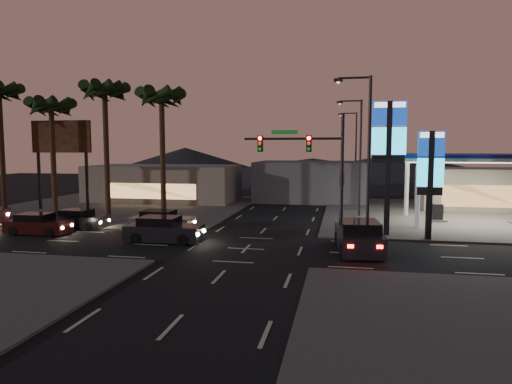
% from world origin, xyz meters
% --- Properties ---
extents(ground, '(140.00, 140.00, 0.00)m').
position_xyz_m(ground, '(0.00, 0.00, 0.00)').
color(ground, black).
rests_on(ground, ground).
extents(corner_lot_ne, '(24.00, 24.00, 0.12)m').
position_xyz_m(corner_lot_ne, '(16.00, 16.00, 0.06)').
color(corner_lot_ne, '#47443F').
rests_on(corner_lot_ne, ground).
extents(corner_lot_nw, '(24.00, 24.00, 0.12)m').
position_xyz_m(corner_lot_nw, '(-16.00, 16.00, 0.06)').
color(corner_lot_nw, '#47443F').
rests_on(corner_lot_nw, ground).
extents(gas_station, '(12.20, 8.20, 5.47)m').
position_xyz_m(gas_station, '(16.00, 12.00, 5.08)').
color(gas_station, silver).
rests_on(gas_station, ground).
extents(convenience_store, '(10.00, 6.00, 4.00)m').
position_xyz_m(convenience_store, '(18.00, 21.00, 2.00)').
color(convenience_store, '#726B5B').
rests_on(convenience_store, ground).
extents(pylon_sign_tall, '(2.20, 0.35, 9.00)m').
position_xyz_m(pylon_sign_tall, '(8.50, 5.50, 6.39)').
color(pylon_sign_tall, black).
rests_on(pylon_sign_tall, ground).
extents(pylon_sign_short, '(1.60, 0.35, 7.00)m').
position_xyz_m(pylon_sign_short, '(11.00, 4.50, 4.66)').
color(pylon_sign_short, black).
rests_on(pylon_sign_short, ground).
extents(traffic_signal_mast, '(6.10, 0.39, 8.00)m').
position_xyz_m(traffic_signal_mast, '(3.76, 1.99, 5.23)').
color(traffic_signal_mast, black).
rests_on(traffic_signal_mast, ground).
extents(pedestal_signal, '(0.32, 0.39, 4.30)m').
position_xyz_m(pedestal_signal, '(5.50, 6.98, 2.92)').
color(pedestal_signal, black).
rests_on(pedestal_signal, ground).
extents(streetlight_near, '(2.14, 0.25, 10.00)m').
position_xyz_m(streetlight_near, '(6.79, 1.00, 5.72)').
color(streetlight_near, black).
rests_on(streetlight_near, ground).
extents(streetlight_mid, '(2.14, 0.25, 10.00)m').
position_xyz_m(streetlight_mid, '(6.79, 14.00, 5.72)').
color(streetlight_mid, black).
rests_on(streetlight_mid, ground).
extents(streetlight_far, '(2.14, 0.25, 10.00)m').
position_xyz_m(streetlight_far, '(6.79, 28.00, 5.72)').
color(streetlight_far, black).
rests_on(streetlight_far, ground).
extents(palm_a, '(4.41, 4.41, 10.86)m').
position_xyz_m(palm_a, '(-9.00, 9.50, 9.43)').
color(palm_a, black).
rests_on(palm_a, ground).
extents(palm_b, '(4.41, 4.41, 11.46)m').
position_xyz_m(palm_b, '(-14.00, 9.50, 9.97)').
color(palm_b, black).
rests_on(palm_b, ground).
extents(palm_c, '(4.41, 4.41, 10.26)m').
position_xyz_m(palm_c, '(-19.00, 9.50, 8.88)').
color(palm_c, black).
rests_on(palm_c, ground).
extents(billboard, '(6.00, 0.30, 8.50)m').
position_xyz_m(billboard, '(-20.50, 13.00, 6.33)').
color(billboard, black).
rests_on(billboard, ground).
extents(building_far_west, '(16.00, 8.00, 4.00)m').
position_xyz_m(building_far_west, '(-14.00, 22.00, 2.00)').
color(building_far_west, '#726B5B').
rests_on(building_far_west, ground).
extents(building_far_mid, '(12.00, 9.00, 4.40)m').
position_xyz_m(building_far_mid, '(2.00, 26.00, 2.20)').
color(building_far_mid, '#4C4C51').
rests_on(building_far_mid, ground).
extents(hill_left, '(40.00, 40.00, 6.00)m').
position_xyz_m(hill_left, '(-25.00, 60.00, 3.00)').
color(hill_left, black).
rests_on(hill_left, ground).
extents(hill_right, '(50.00, 50.00, 5.00)m').
position_xyz_m(hill_right, '(15.00, 60.00, 2.50)').
color(hill_right, black).
rests_on(hill_right, ground).
extents(hill_center, '(60.00, 60.00, 4.00)m').
position_xyz_m(hill_center, '(0.00, 60.00, 2.00)').
color(hill_center, black).
rests_on(hill_center, ground).
extents(car_lane_a_front, '(4.96, 2.15, 1.60)m').
position_xyz_m(car_lane_a_front, '(-5.57, 1.04, 0.74)').
color(car_lane_a_front, black).
rests_on(car_lane_a_front, ground).
extents(car_lane_a_mid, '(4.44, 1.96, 1.43)m').
position_xyz_m(car_lane_a_mid, '(-15.10, 1.85, 0.66)').
color(car_lane_a_mid, black).
rests_on(car_lane_a_mid, ground).
extents(car_lane_b_front, '(4.59, 2.01, 1.48)m').
position_xyz_m(car_lane_b_front, '(-7.17, 4.60, 0.69)').
color(car_lane_b_front, '#4F4F51').
rests_on(car_lane_b_front, ground).
extents(car_lane_b_mid, '(4.34, 2.02, 1.38)m').
position_xyz_m(car_lane_b_mid, '(-13.67, 4.63, 0.64)').
color(car_lane_b_mid, black).
rests_on(car_lane_b_mid, ground).
extents(suv_station, '(2.77, 5.64, 1.82)m').
position_xyz_m(suv_station, '(6.51, 0.52, 0.84)').
color(suv_station, black).
rests_on(suv_station, ground).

